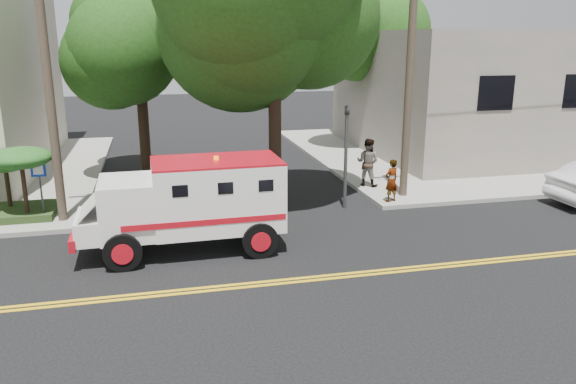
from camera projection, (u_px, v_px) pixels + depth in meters
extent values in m
plane|color=black|center=(272.00, 283.00, 13.72)|extent=(100.00, 100.00, 0.00)
cube|color=gray|center=(471.00, 151.00, 29.39)|extent=(17.00, 17.00, 0.15)
cube|color=slate|center=(496.00, 91.00, 29.39)|extent=(14.00, 12.00, 6.00)
cylinder|color=#382D23|center=(48.00, 82.00, 16.91)|extent=(0.28, 0.28, 9.00)
cylinder|color=#382D23|center=(409.00, 76.00, 19.76)|extent=(0.28, 0.28, 9.00)
cylinder|color=black|center=(275.00, 107.00, 19.23)|extent=(0.44, 0.44, 7.00)
sphere|color=#1B390F|center=(274.00, 0.00, 18.31)|extent=(5.32, 5.32, 5.32)
cylinder|color=black|center=(143.00, 112.00, 23.57)|extent=(0.44, 0.44, 5.60)
sphere|color=#1B390F|center=(138.00, 43.00, 22.83)|extent=(3.92, 3.92, 3.92)
sphere|color=#1B390F|center=(159.00, 32.00, 22.38)|extent=(3.36, 3.36, 3.36)
cylinder|color=black|center=(366.00, 93.00, 29.85)|extent=(0.44, 0.44, 5.95)
sphere|color=#1B390F|center=(368.00, 35.00, 29.07)|extent=(4.20, 4.20, 4.20)
sphere|color=#1B390F|center=(389.00, 26.00, 28.59)|extent=(3.60, 3.60, 3.60)
cylinder|color=#3F3F42|center=(346.00, 158.00, 19.35)|extent=(0.12, 0.12, 3.60)
imported|color=#3F3F42|center=(347.00, 119.00, 19.00)|extent=(0.15, 0.18, 0.90)
cylinder|color=#3F3F42|center=(41.00, 194.00, 17.88)|extent=(0.06, 0.06, 2.00)
cube|color=#0C33A5|center=(38.00, 170.00, 17.61)|extent=(0.45, 0.03, 0.45)
cube|color=#1E3314|center=(5.00, 213.00, 18.34)|extent=(3.20, 2.00, 0.24)
cylinder|color=black|center=(8.00, 186.00, 18.53)|extent=(0.14, 0.14, 1.36)
ellipsoid|color=#144516|center=(5.00, 163.00, 18.33)|extent=(1.55, 1.55, 0.54)
cylinder|color=black|center=(24.00, 187.00, 17.80)|extent=(0.14, 0.14, 1.68)
ellipsoid|color=#144516|center=(21.00, 158.00, 17.55)|extent=(1.91, 1.91, 0.66)
cube|color=white|center=(217.00, 195.00, 15.63)|extent=(3.54, 2.13, 1.89)
cube|color=white|center=(128.00, 207.00, 15.09)|extent=(1.48, 2.00, 1.53)
cube|color=black|center=(99.00, 195.00, 14.82)|extent=(0.08, 1.53, 0.63)
cube|color=white|center=(93.00, 226.00, 14.98)|extent=(0.84, 1.81, 0.63)
cube|color=#B20D19|center=(76.00, 235.00, 14.93)|extent=(0.20, 1.93, 0.31)
cube|color=#B20D19|center=(216.00, 161.00, 15.38)|extent=(3.54, 2.13, 0.05)
cylinder|color=black|center=(123.00, 252.00, 14.35)|extent=(0.99, 0.31, 0.99)
cylinder|color=black|center=(124.00, 228.00, 16.22)|extent=(0.99, 0.31, 0.99)
cylinder|color=black|center=(260.00, 240.00, 15.22)|extent=(0.99, 0.31, 0.99)
cylinder|color=black|center=(246.00, 218.00, 17.10)|extent=(0.99, 0.31, 0.99)
imported|color=gray|center=(391.00, 181.00, 19.87)|extent=(0.66, 0.55, 1.54)
imported|color=gray|center=(368.00, 162.00, 22.01)|extent=(1.16, 1.14, 1.88)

